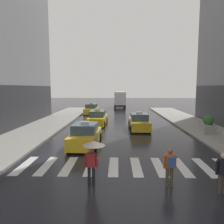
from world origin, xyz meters
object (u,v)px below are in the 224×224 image
Objects in this scene: taxi_lead at (85,136)px; taxi_fourth at (92,109)px; pedestrian_with_backpack at (170,164)px; box_truck at (120,99)px; taxi_third at (98,119)px; pedestrian_with_handbag at (223,171)px; pedestrian_with_umbrella at (93,151)px; planter_mid_block at (208,125)px; taxi_second at (139,122)px.

taxi_fourth is (-1.88, 18.50, 0.00)m from taxi_lead.
box_truck is at bearing 92.96° from pedestrian_with_backpack.
taxi_third is at bearing 89.61° from taxi_lead.
pedestrian_with_umbrella is at bearing 173.18° from pedestrian_with_handbag.
box_truck is (2.64, 20.08, 1.13)m from taxi_third.
taxi_fourth is 2.80× the size of pedestrian_with_backpack.
pedestrian_with_handbag is 1.03× the size of planter_mid_block.
pedestrian_with_umbrella is at bearing -132.00° from planter_mid_block.
taxi_third is at bearing 155.39° from planter_mid_block.
pedestrian_with_handbag is (8.29, -25.28, 0.21)m from taxi_fourth.
taxi_second is 13.03m from pedestrian_with_handbag.
pedestrian_with_umbrella is (1.27, -6.17, 0.79)m from taxi_lead.
taxi_third is 2.79× the size of pedestrian_with_handbag.
pedestrian_with_handbag is at bearing -71.84° from taxi_fourth.
taxi_fourth is 19.04m from planter_mid_block.
taxi_second is 2.35× the size of pedestrian_with_umbrella.
taxi_second is 0.98× the size of taxi_fourth.
taxi_fourth is at bearing 108.16° from pedestrian_with_handbag.
taxi_second is 22.68m from box_truck.
taxi_third is at bearing -78.93° from taxi_fourth.
pedestrian_with_backpack is at bearing -89.73° from taxi_second.
pedestrian_with_umbrella is (3.15, -24.67, 0.79)m from taxi_fourth.
box_truck reaches higher than pedestrian_with_backpack.
taxi_second is at bearing 75.50° from pedestrian_with_umbrella.
taxi_third is at bearing 112.45° from pedestrian_with_handbag.
pedestrian_with_backpack is at bearing -87.04° from box_truck.
taxi_third is 2.37× the size of pedestrian_with_umbrella.
box_truck reaches higher than taxi_third.
taxi_third is 2.88× the size of planter_mid_block.
pedestrian_with_handbag is at bearing -46.59° from taxi_lead.
taxi_second is 6.29m from planter_mid_block.
pedestrian_with_backpack is (6.38, -24.72, 0.25)m from taxi_fourth.
taxi_second reaches higher than pedestrian_with_backpack.
pedestrian_with_backpack is at bearing -0.92° from pedestrian_with_umbrella.
pedestrian_with_handbag is (3.72, -35.46, -0.92)m from box_truck.
pedestrian_with_umbrella is 5.21m from pedestrian_with_handbag.
taxi_third is 10.09m from taxi_fourth.
box_truck reaches higher than taxi_lead.
taxi_lead is 0.61× the size of box_truck.
pedestrian_with_backpack is at bearing -54.10° from taxi_lead.
taxi_third and taxi_fourth have the same top height.
taxi_lead is 2.79× the size of pedestrian_with_handbag.
pedestrian_with_handbag is (1.97, -12.88, 0.21)m from taxi_second.
taxi_third is at bearing -97.48° from box_truck.
taxi_fourth is 24.88m from pedestrian_with_umbrella.
pedestrian_with_umbrella reaches higher than taxi_second.
taxi_second is 5.05m from taxi_third.
planter_mid_block is at bearing -72.87° from box_truck.
box_truck is 4.59× the size of pedestrian_with_backpack.
taxi_lead is 1.01× the size of taxi_second.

